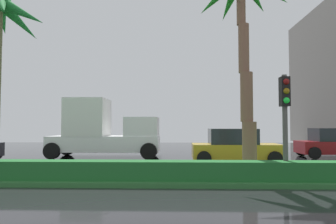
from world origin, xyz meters
name	(u,v)px	position (x,y,z in m)	size (l,w,h in m)	color
ground_plane	(115,174)	(0.00, 9.00, -0.05)	(90.00, 42.00, 0.10)	black
median_strip	(110,175)	(0.00, 8.00, 0.07)	(85.50, 4.00, 0.15)	#2D6B33
median_hedge	(100,170)	(0.00, 6.60, 0.45)	(76.50, 0.70, 0.60)	#1E6028
palm_tree_centre_left	(242,8)	(5.00, 8.47, 6.43)	(3.87, 3.85, 8.04)	brown
traffic_signal_median_right	(285,107)	(5.97, 6.78, 2.48)	(0.28, 0.43, 3.39)	#4C4C47
box_truck_lead	(104,131)	(-1.87, 14.75, 1.55)	(6.40, 2.64, 3.46)	white
car_in_traffic_second	(235,147)	(5.34, 12.12, 0.83)	(4.30, 2.02, 1.72)	#B28C1E
car_in_traffic_third	(335,143)	(11.75, 14.99, 0.83)	(4.30, 2.02, 1.72)	maroon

